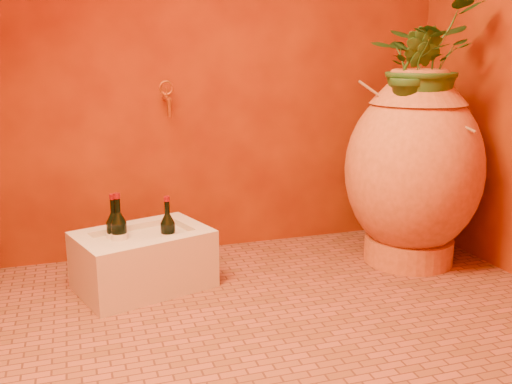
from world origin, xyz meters
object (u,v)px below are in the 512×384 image
object	(u,v)px
wine_bottle_a	(168,235)
wall_tap	(167,97)
wine_bottle_c	(115,235)
amphora	(413,169)
wine_bottle_b	(119,236)
stone_basin	(143,261)

from	to	relation	value
wine_bottle_a	wall_tap	distance (m)	0.75
wine_bottle_c	wall_tap	bearing A→B (deg)	47.05
wine_bottle_c	wall_tap	size ratio (longest dim) A/B	1.70
amphora	wine_bottle_b	size ratio (longest dim) A/B	3.21
wine_bottle_a	wine_bottle_b	size ratio (longest dim) A/B	0.93
wine_bottle_b	wine_bottle_c	bearing A→B (deg)	124.52
wall_tap	wine_bottle_c	bearing A→B (deg)	-132.95
stone_basin	wall_tap	world-z (taller)	wall_tap
stone_basin	wine_bottle_c	size ratio (longest dim) A/B	2.24
stone_basin	wine_bottle_b	world-z (taller)	wine_bottle_b
wine_bottle_a	wine_bottle_c	bearing A→B (deg)	164.47
amphora	stone_basin	world-z (taller)	amphora
wine_bottle_a	wall_tap	size ratio (longest dim) A/B	1.63
amphora	wine_bottle_c	world-z (taller)	amphora
wall_tap	wine_bottle_b	bearing A→B (deg)	-129.17
stone_basin	wine_bottle_b	size ratio (longest dim) A/B	2.18
wine_bottle_b	wall_tap	world-z (taller)	wall_tap
amphora	wine_bottle_a	xyz separation A→B (m)	(-1.29, 0.05, -0.25)
amphora	wine_bottle_b	xyz separation A→B (m)	(-1.51, 0.09, -0.24)
wine_bottle_b	wall_tap	xyz separation A→B (m)	(0.31, 0.38, 0.61)
wine_bottle_b	wine_bottle_c	size ratio (longest dim) A/B	1.03
amphora	wall_tap	distance (m)	1.34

